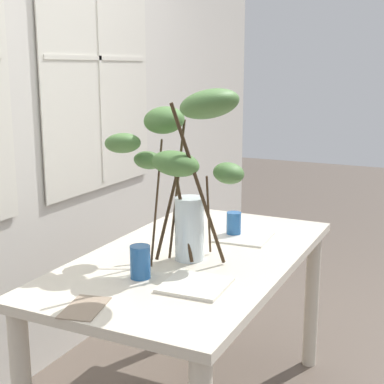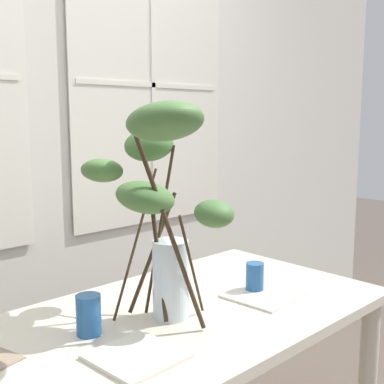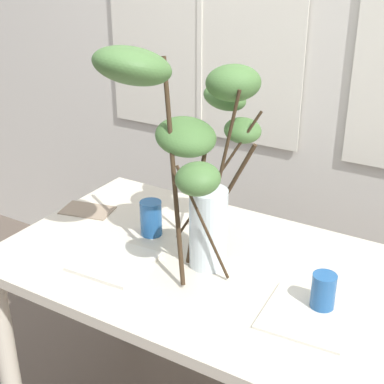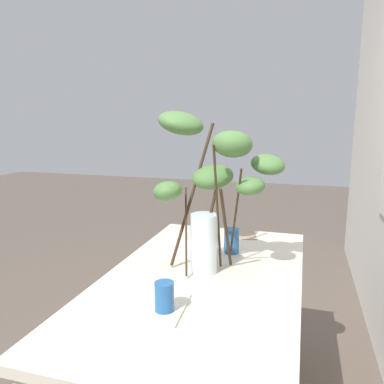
% 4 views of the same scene
% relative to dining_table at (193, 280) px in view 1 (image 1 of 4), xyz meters
% --- Properties ---
extents(back_wall_with_windows, '(5.70, 0.14, 2.76)m').
position_rel_dining_table_xyz_m(back_wall_with_windows, '(0.00, 0.93, 0.74)').
color(back_wall_with_windows, beige).
rests_on(back_wall_with_windows, ground).
extents(dining_table, '(1.47, 0.82, 0.76)m').
position_rel_dining_table_xyz_m(dining_table, '(0.00, 0.00, 0.00)').
color(dining_table, beige).
rests_on(dining_table, ground).
extents(vase_with_branches, '(0.43, 0.66, 0.73)m').
position_rel_dining_table_xyz_m(vase_with_branches, '(-0.11, -0.00, 0.53)').
color(vase_with_branches, silver).
rests_on(vase_with_branches, dining_table).
extents(drinking_glass_blue_left, '(0.08, 0.08, 0.12)m').
position_rel_dining_table_xyz_m(drinking_glass_blue_left, '(-0.32, 0.06, 0.18)').
color(drinking_glass_blue_left, '#235693').
rests_on(drinking_glass_blue_left, dining_table).
extents(drinking_glass_blue_right, '(0.07, 0.07, 0.11)m').
position_rel_dining_table_xyz_m(drinking_glass_blue_right, '(0.33, -0.05, 0.17)').
color(drinking_glass_blue_right, '#235693').
rests_on(drinking_glass_blue_right, dining_table).
extents(plate_square_left, '(0.24, 0.24, 0.01)m').
position_rel_dining_table_xyz_m(plate_square_left, '(-0.31, -0.16, 0.12)').
color(plate_square_left, silver).
rests_on(plate_square_left, dining_table).
extents(plate_square_right, '(0.25, 0.25, 0.01)m').
position_rel_dining_table_xyz_m(plate_square_right, '(0.31, -0.10, 0.12)').
color(plate_square_right, silver).
rests_on(plate_square_right, dining_table).
extents(napkin_folded, '(0.21, 0.16, 0.00)m').
position_rel_dining_table_xyz_m(napkin_folded, '(-0.64, 0.09, 0.12)').
color(napkin_folded, gray).
rests_on(napkin_folded, dining_table).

